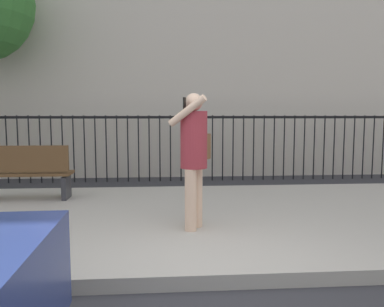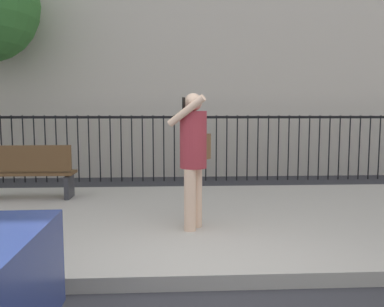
{
  "view_description": "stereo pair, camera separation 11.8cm",
  "coord_description": "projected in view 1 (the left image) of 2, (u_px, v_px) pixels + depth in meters",
  "views": [
    {
      "loc": [
        -0.31,
        -3.37,
        1.62
      ],
      "look_at": [
        0.08,
        1.77,
        1.1
      ],
      "focal_mm": 35.97,
      "sensor_mm": 36.0,
      "label": 1
    },
    {
      "loc": [
        -0.2,
        -3.38,
        1.62
      ],
      "look_at": [
        0.08,
        1.77,
        1.1
      ],
      "focal_mm": 35.97,
      "sensor_mm": 36.0,
      "label": 2
    }
  ],
  "objects": [
    {
      "name": "iron_fence",
      "position": [
        176.0,
        139.0,
        9.28
      ],
      "size": [
        12.03,
        0.04,
        1.6
      ],
      "color": "black",
      "rests_on": "ground"
    },
    {
      "name": "ground_plane",
      "position": [
        198.0,
        292.0,
        3.53
      ],
      "size": [
        60.0,
        60.0,
        0.0
      ],
      "primitive_type": "plane",
      "color": "#333338"
    },
    {
      "name": "pedestrian_on_phone",
      "position": [
        195.0,
        151.0,
        4.9
      ],
      "size": [
        0.59,
        0.72,
        1.74
      ],
      "color": "beige",
      "rests_on": "sidewalk"
    },
    {
      "name": "sidewalk",
      "position": [
        184.0,
        219.0,
        5.7
      ],
      "size": [
        28.0,
        4.4,
        0.15
      ],
      "primitive_type": "cube",
      "color": "#B2ADA3",
      "rests_on": "ground"
    },
    {
      "name": "street_bench",
      "position": [
        23.0,
        171.0,
        6.57
      ],
      "size": [
        1.6,
        0.45,
        0.95
      ],
      "color": "brown",
      "rests_on": "sidewalk"
    }
  ]
}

